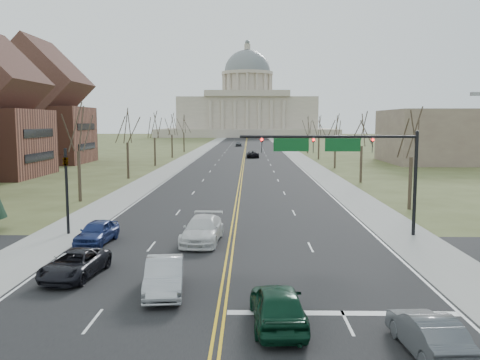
{
  "coord_description": "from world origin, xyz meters",
  "views": [
    {
      "loc": [
        1.15,
        -21.11,
        7.84
      ],
      "look_at": [
        0.39,
        20.64,
        3.0
      ],
      "focal_mm": 38.0,
      "sensor_mm": 36.0,
      "label": 1
    }
  ],
  "objects_px": {
    "car_sb_outer_second": "(97,232)",
    "car_far_sb": "(239,144)",
    "car_nb_outer_lead": "(428,333)",
    "car_sb_inner_lead": "(164,276)",
    "signal_left": "(66,181)",
    "car_sb_outer_lead": "(75,264)",
    "car_nb_inner_lead": "(278,305)",
    "signal_mast": "(342,152)",
    "car_far_nb": "(253,154)",
    "car_sb_inner_second": "(203,230)"
  },
  "relations": [
    {
      "from": "car_nb_inner_lead",
      "to": "car_sb_outer_lead",
      "type": "bearing_deg",
      "value": -34.26
    },
    {
      "from": "car_far_nb",
      "to": "car_sb_outer_second",
      "type": "bearing_deg",
      "value": 79.77
    },
    {
      "from": "signal_mast",
      "to": "car_far_sb",
      "type": "bearing_deg",
      "value": 94.42
    },
    {
      "from": "car_far_nb",
      "to": "car_far_sb",
      "type": "distance_m",
      "value": 49.77
    },
    {
      "from": "car_sb_outer_lead",
      "to": "car_sb_inner_second",
      "type": "bearing_deg",
      "value": 59.62
    },
    {
      "from": "car_sb_inner_lead",
      "to": "car_sb_outer_lead",
      "type": "bearing_deg",
      "value": 148.67
    },
    {
      "from": "car_sb_outer_second",
      "to": "car_far_sb",
      "type": "distance_m",
      "value": 127.75
    },
    {
      "from": "signal_left",
      "to": "car_sb_inner_lead",
      "type": "relative_size",
      "value": 1.26
    },
    {
      "from": "car_far_sb",
      "to": "car_sb_outer_lead",
      "type": "bearing_deg",
      "value": -92.84
    },
    {
      "from": "signal_mast",
      "to": "signal_left",
      "type": "relative_size",
      "value": 2.02
    },
    {
      "from": "car_nb_inner_lead",
      "to": "car_far_nb",
      "type": "relative_size",
      "value": 0.89
    },
    {
      "from": "signal_left",
      "to": "car_sb_inner_second",
      "type": "xyz_separation_m",
      "value": [
        9.62,
        -2.32,
        -2.87
      ]
    },
    {
      "from": "car_nb_outer_lead",
      "to": "car_far_sb",
      "type": "bearing_deg",
      "value": -91.03
    },
    {
      "from": "car_sb_inner_lead",
      "to": "car_sb_inner_second",
      "type": "distance_m",
      "value": 9.84
    },
    {
      "from": "signal_left",
      "to": "car_far_nb",
      "type": "height_order",
      "value": "signal_left"
    },
    {
      "from": "car_nb_outer_lead",
      "to": "car_far_nb",
      "type": "bearing_deg",
      "value": -91.53
    },
    {
      "from": "car_sb_outer_second",
      "to": "car_far_sb",
      "type": "bearing_deg",
      "value": 92.83
    },
    {
      "from": "signal_mast",
      "to": "car_sb_inner_lead",
      "type": "height_order",
      "value": "signal_mast"
    },
    {
      "from": "signal_left",
      "to": "car_far_sb",
      "type": "distance_m",
      "value": 125.22
    },
    {
      "from": "car_sb_inner_lead",
      "to": "car_sb_outer_second",
      "type": "xyz_separation_m",
      "value": [
        -5.92,
        9.37,
        -0.04
      ]
    },
    {
      "from": "signal_left",
      "to": "car_sb_inner_lead",
      "type": "xyz_separation_m",
      "value": [
        8.77,
        -12.12,
        -2.92
      ]
    },
    {
      "from": "car_sb_outer_lead",
      "to": "car_sb_outer_second",
      "type": "height_order",
      "value": "car_sb_outer_second"
    },
    {
      "from": "signal_mast",
      "to": "car_far_nb",
      "type": "relative_size",
      "value": 2.21
    },
    {
      "from": "signal_mast",
      "to": "car_far_nb",
      "type": "xyz_separation_m",
      "value": [
        -5.57,
        75.24,
        -4.99
      ]
    },
    {
      "from": "signal_mast",
      "to": "car_sb_outer_second",
      "type": "height_order",
      "value": "signal_mast"
    },
    {
      "from": "signal_mast",
      "to": "car_sb_outer_second",
      "type": "relative_size",
      "value": 2.76
    },
    {
      "from": "signal_mast",
      "to": "car_sb_inner_second",
      "type": "bearing_deg",
      "value": -166.01
    },
    {
      "from": "car_sb_outer_second",
      "to": "car_nb_outer_lead",
      "type": "bearing_deg",
      "value": -38.26
    },
    {
      "from": "signal_mast",
      "to": "car_nb_inner_lead",
      "type": "height_order",
      "value": "signal_mast"
    },
    {
      "from": "car_sb_outer_lead",
      "to": "car_sb_inner_second",
      "type": "xyz_separation_m",
      "value": [
        5.76,
        7.54,
        0.16
      ]
    },
    {
      "from": "car_sb_inner_lead",
      "to": "car_sb_outer_lead",
      "type": "relative_size",
      "value": 0.99
    },
    {
      "from": "signal_left",
      "to": "car_sb_outer_lead",
      "type": "distance_m",
      "value": 11.01
    },
    {
      "from": "signal_left",
      "to": "car_sb_outer_lead",
      "type": "xyz_separation_m",
      "value": [
        3.86,
        -9.86,
        -3.03
      ]
    },
    {
      "from": "car_nb_outer_lead",
      "to": "car_sb_outer_second",
      "type": "xyz_separation_m",
      "value": [
        -15.86,
        15.3,
        0.05
      ]
    },
    {
      "from": "car_sb_inner_lead",
      "to": "car_sb_inner_second",
      "type": "xyz_separation_m",
      "value": [
        0.85,
        9.8,
        0.04
      ]
    },
    {
      "from": "signal_left",
      "to": "car_far_nb",
      "type": "xyz_separation_m",
      "value": [
        13.38,
        75.24,
        -2.94
      ]
    },
    {
      "from": "car_nb_outer_lead",
      "to": "car_sb_outer_second",
      "type": "bearing_deg",
      "value": -48.78
    },
    {
      "from": "car_nb_inner_lead",
      "to": "signal_mast",
      "type": "bearing_deg",
      "value": -111.31
    },
    {
      "from": "car_nb_inner_lead",
      "to": "car_sb_outer_second",
      "type": "height_order",
      "value": "car_nb_inner_lead"
    },
    {
      "from": "car_nb_inner_lead",
      "to": "car_sb_outer_lead",
      "type": "xyz_separation_m",
      "value": [
        -9.9,
        5.97,
        -0.17
      ]
    },
    {
      "from": "car_sb_outer_second",
      "to": "car_nb_inner_lead",
      "type": "bearing_deg",
      "value": -44.46
    },
    {
      "from": "signal_mast",
      "to": "car_far_sb",
      "type": "height_order",
      "value": "signal_mast"
    },
    {
      "from": "signal_mast",
      "to": "car_far_nb",
      "type": "bearing_deg",
      "value": 94.23
    },
    {
      "from": "car_sb_outer_lead",
      "to": "signal_left",
      "type": "bearing_deg",
      "value": 118.41
    },
    {
      "from": "car_nb_outer_lead",
      "to": "car_sb_outer_second",
      "type": "relative_size",
      "value": 0.97
    },
    {
      "from": "car_nb_inner_lead",
      "to": "car_sb_outer_second",
      "type": "relative_size",
      "value": 1.11
    },
    {
      "from": "signal_left",
      "to": "car_sb_inner_lead",
      "type": "height_order",
      "value": "signal_left"
    },
    {
      "from": "signal_mast",
      "to": "car_sb_outer_lead",
      "type": "distance_m",
      "value": 18.72
    },
    {
      "from": "car_sb_outer_lead",
      "to": "car_sb_inner_second",
      "type": "distance_m",
      "value": 9.49
    },
    {
      "from": "car_nb_outer_lead",
      "to": "car_sb_inner_lead",
      "type": "distance_m",
      "value": 11.57
    }
  ]
}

